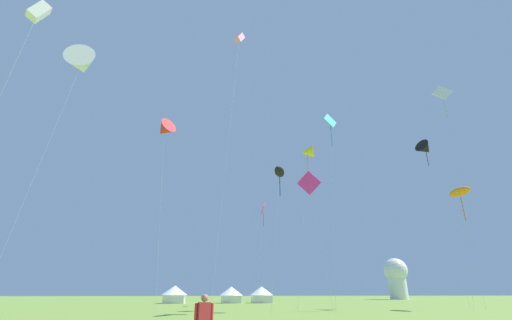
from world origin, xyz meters
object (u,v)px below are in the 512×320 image
at_px(observatory_dome, 396,276).
at_px(kite_orange_parafoil, 459,192).
at_px(kite_white_diamond, 443,95).
at_px(festival_tent_center, 261,294).
at_px(kite_black_parafoil, 279,172).
at_px(kite_white_box, 39,12).
at_px(festival_tent_left, 231,294).
at_px(kite_white_delta, 82,64).
at_px(kite_cyan_diamond, 330,124).
at_px(kite_red_diamond, 263,210).
at_px(kite_black_delta, 425,149).
at_px(kite_red_delta, 164,130).
at_px(kite_yellow_delta, 307,152).
at_px(festival_tent_right, 175,293).
at_px(kite_pink_box, 239,39).
at_px(kite_magenta_diamond, 309,183).

bearing_deg(observatory_dome, kite_orange_parafoil, -110.23).
bearing_deg(kite_white_diamond, festival_tent_center, 128.10).
distance_m(kite_black_parafoil, festival_tent_center, 35.78).
bearing_deg(kite_white_box, festival_tent_left, 64.45).
relative_size(kite_white_delta, observatory_dome, 2.27).
xyz_separation_m(kite_cyan_diamond, kite_orange_parafoil, (17.07, 3.31, -6.64)).
bearing_deg(observatory_dome, kite_white_diamond, -109.34).
relative_size(kite_cyan_diamond, kite_red_diamond, 1.44).
distance_m(kite_black_delta, kite_red_delta, 35.34).
height_order(kite_yellow_delta, festival_tent_right, kite_yellow_delta).
bearing_deg(kite_cyan_diamond, festival_tent_right, 121.02).
bearing_deg(kite_red_delta, kite_red_diamond, 46.54).
distance_m(kite_pink_box, kite_red_diamond, 25.69).
distance_m(kite_yellow_delta, kite_white_diamond, 21.79).
relative_size(kite_yellow_delta, kite_magenta_diamond, 1.33).
bearing_deg(observatory_dome, festival_tent_left, -148.83).
height_order(kite_pink_box, kite_red_delta, kite_pink_box).
distance_m(kite_black_parafoil, kite_magenta_diamond, 5.32).
bearing_deg(kite_black_parafoil, kite_white_diamond, 12.93).
bearing_deg(festival_tent_right, observatory_dome, 26.55).
height_order(festival_tent_right, festival_tent_center, festival_tent_right).
relative_size(kite_white_box, festival_tent_center, 5.90).
distance_m(kite_cyan_diamond, kite_orange_parafoil, 18.61).
bearing_deg(kite_magenta_diamond, kite_red_delta, 176.31).
distance_m(kite_white_box, festival_tent_center, 53.11).
xyz_separation_m(kite_cyan_diamond, kite_red_delta, (-19.07, 2.73, -0.54)).
height_order(kite_cyan_diamond, festival_tent_left, kite_cyan_diamond).
height_order(kite_black_delta, kite_yellow_delta, kite_black_delta).
relative_size(kite_white_box, kite_white_diamond, 0.87).
relative_size(kite_black_delta, kite_red_diamond, 1.46).
relative_size(kite_orange_parafoil, kite_red_diamond, 0.94).
bearing_deg(kite_orange_parafoil, kite_pink_box, -166.66).
xyz_separation_m(kite_black_delta, festival_tent_right, (-35.23, 25.25, -18.87)).
bearing_deg(kite_red_diamond, kite_black_parafoil, -93.18).
height_order(kite_red_diamond, observatory_dome, kite_red_diamond).
distance_m(kite_red_diamond, kite_magenta_diamond, 15.75).
distance_m(kite_pink_box, kite_white_delta, 16.46).
bearing_deg(kite_magenta_diamond, festival_tent_left, 102.61).
bearing_deg(kite_cyan_diamond, kite_orange_parafoil, 10.97).
bearing_deg(kite_black_delta, kite_white_delta, -165.85).
bearing_deg(kite_pink_box, kite_white_diamond, 13.87).
bearing_deg(kite_white_box, kite_pink_box, 17.52).
xyz_separation_m(kite_cyan_diamond, kite_black_parafoil, (-6.49, -1.80, -6.79)).
height_order(kite_yellow_delta, kite_magenta_diamond, kite_yellow_delta).
relative_size(kite_white_box, festival_tent_right, 5.65).
distance_m(kite_yellow_delta, observatory_dome, 69.24).
height_order(kite_black_parafoil, kite_magenta_diamond, kite_magenta_diamond).
xyz_separation_m(kite_black_delta, festival_tent_center, (-19.75, 25.25, -18.94)).
relative_size(kite_magenta_diamond, festival_tent_left, 3.44).
bearing_deg(festival_tent_right, kite_white_box, -103.17).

